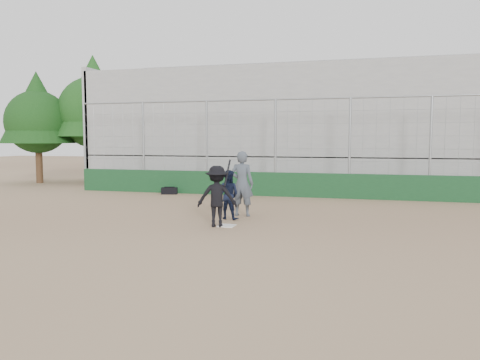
% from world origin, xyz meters
% --- Properties ---
extents(ground, '(90.00, 90.00, 0.00)m').
position_xyz_m(ground, '(0.00, 0.00, 0.00)').
color(ground, brown).
rests_on(ground, ground).
extents(home_plate, '(0.44, 0.44, 0.02)m').
position_xyz_m(home_plate, '(0.00, 0.00, 0.01)').
color(home_plate, white).
rests_on(home_plate, ground).
extents(backstop, '(18.10, 0.25, 4.04)m').
position_xyz_m(backstop, '(0.00, 7.00, 0.96)').
color(backstop, '#11381B').
rests_on(backstop, ground).
extents(bleachers, '(20.25, 6.70, 6.98)m').
position_xyz_m(bleachers, '(0.00, 11.95, 2.92)').
color(bleachers, gray).
rests_on(bleachers, ground).
extents(tree_left, '(4.48, 4.48, 7.00)m').
position_xyz_m(tree_left, '(-11.00, 11.00, 4.39)').
color(tree_left, '#372214').
rests_on(tree_left, ground).
extents(tree_right, '(3.84, 3.84, 6.00)m').
position_xyz_m(tree_right, '(-13.50, 9.50, 3.76)').
color(tree_right, '#3B2615').
rests_on(tree_right, ground).
extents(batter_at_plate, '(1.19, 0.87, 1.82)m').
position_xyz_m(batter_at_plate, '(-0.23, -0.13, 0.83)').
color(batter_at_plate, black).
rests_on(batter_at_plate, ground).
extents(catcher_crouched, '(0.84, 0.74, 1.01)m').
position_xyz_m(catcher_crouched, '(-0.27, 1.07, 0.50)').
color(catcher_crouched, black).
rests_on(catcher_crouched, ground).
extents(umpire, '(0.76, 0.53, 1.81)m').
position_xyz_m(umpire, '(-0.03, 1.76, 0.91)').
color(umpire, '#444C56').
rests_on(umpire, ground).
extents(equipment_bag, '(0.74, 0.47, 0.33)m').
position_xyz_m(equipment_bag, '(-4.54, 6.48, 0.15)').
color(equipment_bag, black).
rests_on(equipment_bag, ground).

